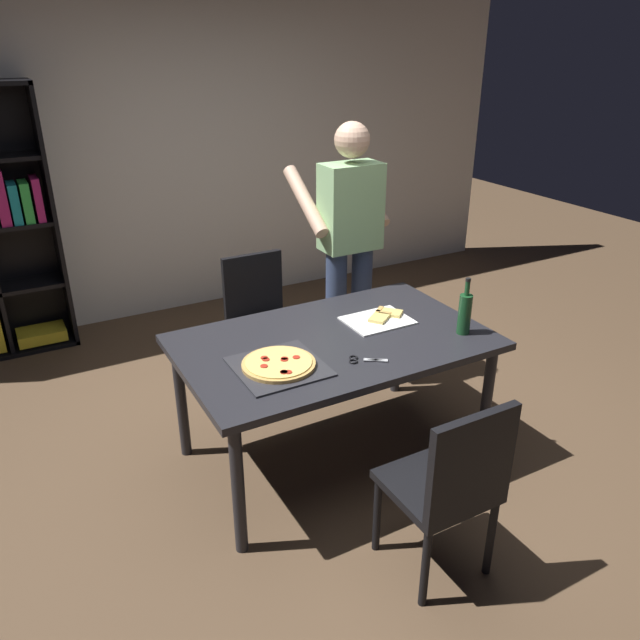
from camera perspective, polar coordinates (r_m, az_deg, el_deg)
name	(u,v)px	position (r m, az deg, el deg)	size (l,w,h in m)	color
ground_plane	(332,454)	(3.67, 1.15, -12.31)	(12.00, 12.00, 0.00)	brown
back_wall	(177,145)	(5.40, -13.09, 15.46)	(6.40, 0.10, 2.80)	silver
dining_table	(333,351)	(3.31, 1.25, -2.85)	(1.63, 1.01, 0.75)	#232328
chair_near_camera	(451,482)	(2.72, 12.01, -14.42)	(0.42, 0.42, 0.90)	black
chair_far_side	(260,313)	(4.18, -5.56, 0.62)	(0.42, 0.42, 0.90)	black
person_serving_pizza	(349,241)	(4.06, 2.67, 7.33)	(0.55, 0.54, 1.75)	#38476B
pepperoni_pizza_on_tray	(279,365)	(2.99, -3.84, -4.15)	(0.42, 0.42, 0.04)	#2D2D33
pizza_slices_on_towel	(380,318)	(3.50, 5.55, 0.16)	(0.36, 0.28, 0.03)	white
wine_bottle	(465,313)	(3.38, 13.23, 0.66)	(0.07, 0.07, 0.32)	#194723
kitchen_scissors	(361,360)	(3.06, 3.84, -3.67)	(0.19, 0.15, 0.01)	silver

